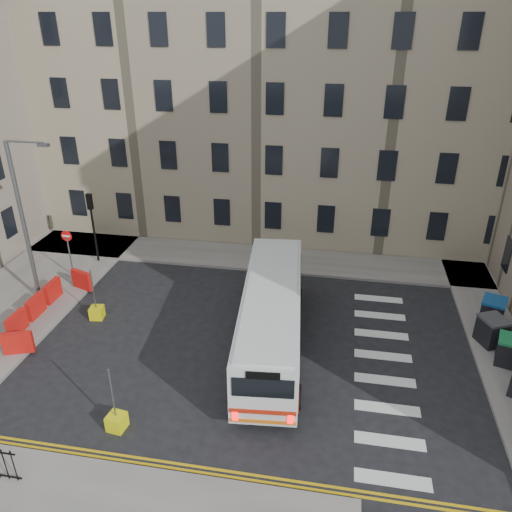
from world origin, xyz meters
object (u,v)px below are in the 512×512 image
(streetlamp, at_px, (23,222))
(wheelie_bin_d, at_px, (492,331))
(wheelie_bin_e, at_px, (492,312))
(bollard_chevron, at_px, (117,422))
(wheelie_bin_c, at_px, (509,350))
(bollard_yellow, at_px, (97,313))
(bus, at_px, (271,314))

(streetlamp, distance_m, wheelie_bin_d, 21.91)
(wheelie_bin_e, height_order, bollard_chevron, wheelie_bin_e)
(wheelie_bin_c, xyz_separation_m, wheelie_bin_e, (0.03, 2.92, 0.05))
(wheelie_bin_c, distance_m, wheelie_bin_d, 1.36)
(streetlamp, height_order, bollard_chevron, streetlamp)
(wheelie_bin_d, height_order, wheelie_bin_e, wheelie_bin_e)
(wheelie_bin_e, bearing_deg, bollard_yellow, -150.84)
(wheelie_bin_d, relative_size, bollard_yellow, 2.41)
(bus, bearing_deg, wheelie_bin_c, -2.92)
(bollard_chevron, bearing_deg, streetlamp, 135.27)
(wheelie_bin_d, bearing_deg, streetlamp, 155.96)
(wheelie_bin_d, distance_m, wheelie_bin_e, 1.65)
(wheelie_bin_e, bearing_deg, bus, -140.12)
(wheelie_bin_c, bearing_deg, bus, -160.40)
(wheelie_bin_c, xyz_separation_m, bollard_yellow, (-18.36, 0.32, -0.45))
(bus, distance_m, bollard_chevron, 7.49)
(wheelie_bin_c, bearing_deg, wheelie_bin_d, 122.30)
(streetlamp, xyz_separation_m, wheelie_bin_c, (21.98, -1.32, -3.59))
(wheelie_bin_e, xyz_separation_m, bollard_chevron, (-14.44, -9.09, -0.50))
(wheelie_bin_e, relative_size, bollard_yellow, 2.41)
(bus, distance_m, wheelie_bin_e, 10.42)
(streetlamp, distance_m, wheelie_bin_c, 22.31)
(wheelie_bin_d, xyz_separation_m, bollard_chevron, (-14.06, -7.48, -0.49))
(bollard_chevron, bearing_deg, wheelie_bin_c, 23.16)
(bollard_chevron, bearing_deg, bollard_yellow, 121.27)
(wheelie_bin_c, distance_m, bollard_yellow, 18.36)
(bus, distance_m, wheelie_bin_c, 9.86)
(wheelie_bin_d, distance_m, bollard_yellow, 18.04)
(streetlamp, height_order, wheelie_bin_d, streetlamp)
(streetlamp, bearing_deg, wheelie_bin_c, -3.44)
(bus, distance_m, wheelie_bin_d, 9.65)
(wheelie_bin_c, relative_size, bollard_yellow, 2.16)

